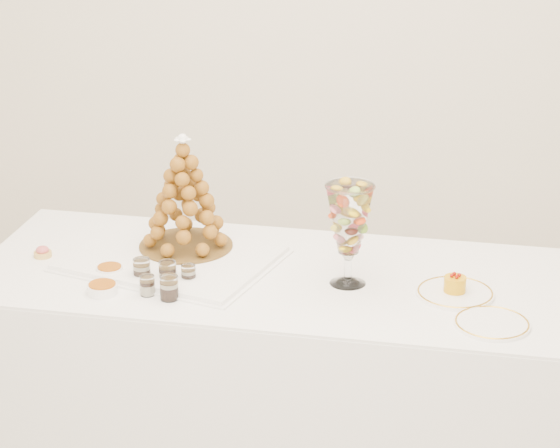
# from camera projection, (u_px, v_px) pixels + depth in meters

# --- Properties ---
(buffet_table) EXTENTS (2.10, 0.96, 0.78)m
(buffet_table) POSITION_uv_depth(u_px,v_px,m) (281.00, 378.00, 3.74)
(buffet_table) COLOR white
(buffet_table) RESTS_ON ground
(lace_tray) EXTENTS (0.77, 0.67, 0.02)m
(lace_tray) POSITION_uv_depth(u_px,v_px,m) (171.00, 259.00, 3.69)
(lace_tray) COLOR white
(lace_tray) RESTS_ON buffet_table
(macaron_vase) EXTENTS (0.15, 0.15, 0.33)m
(macaron_vase) POSITION_uv_depth(u_px,v_px,m) (349.00, 221.00, 3.45)
(macaron_vase) COLOR white
(macaron_vase) RESTS_ON buffet_table
(cake_plate) EXTENTS (0.25, 0.25, 0.01)m
(cake_plate) POSITION_uv_depth(u_px,v_px,m) (455.00, 293.00, 3.45)
(cake_plate) COLOR white
(cake_plate) RESTS_ON buffet_table
(spare_plate) EXTENTS (0.23, 0.23, 0.01)m
(spare_plate) POSITION_uv_depth(u_px,v_px,m) (492.00, 324.00, 3.25)
(spare_plate) COLOR white
(spare_plate) RESTS_ON buffet_table
(pink_tart) EXTENTS (0.06, 0.06, 0.04)m
(pink_tart) POSITION_uv_depth(u_px,v_px,m) (43.00, 252.00, 3.73)
(pink_tart) COLOR tan
(pink_tart) RESTS_ON buffet_table
(verrine_a) EXTENTS (0.06, 0.06, 0.08)m
(verrine_a) POSITION_uv_depth(u_px,v_px,m) (142.00, 270.00, 3.54)
(verrine_a) COLOR white
(verrine_a) RESTS_ON buffet_table
(verrine_b) EXTENTS (0.07, 0.07, 0.08)m
(verrine_b) POSITION_uv_depth(u_px,v_px,m) (168.00, 273.00, 3.52)
(verrine_b) COLOR white
(verrine_b) RESTS_ON buffet_table
(verrine_c) EXTENTS (0.05, 0.05, 0.06)m
(verrine_c) POSITION_uv_depth(u_px,v_px,m) (189.00, 274.00, 3.52)
(verrine_c) COLOR white
(verrine_c) RESTS_ON buffet_table
(verrine_d) EXTENTS (0.06, 0.06, 0.06)m
(verrine_d) POSITION_uv_depth(u_px,v_px,m) (147.00, 285.00, 3.44)
(verrine_d) COLOR white
(verrine_d) RESTS_ON buffet_table
(verrine_e) EXTENTS (0.07, 0.07, 0.08)m
(verrine_e) POSITION_uv_depth(u_px,v_px,m) (169.00, 288.00, 3.41)
(verrine_e) COLOR white
(verrine_e) RESTS_ON buffet_table
(ramekin_back) EXTENTS (0.09, 0.09, 0.03)m
(ramekin_back) POSITION_uv_depth(u_px,v_px,m) (110.00, 271.00, 3.59)
(ramekin_back) COLOR white
(ramekin_back) RESTS_ON buffet_table
(ramekin_front) EXTENTS (0.10, 0.10, 0.03)m
(ramekin_front) POSITION_uv_depth(u_px,v_px,m) (102.00, 289.00, 3.45)
(ramekin_front) COLOR white
(ramekin_front) RESTS_ON buffet_table
(croquembouche) EXTENTS (0.32, 0.32, 0.40)m
(croquembouche) POSITION_uv_depth(u_px,v_px,m) (184.00, 193.00, 3.69)
(croquembouche) COLOR brown
(croquembouche) RESTS_ON lace_tray
(mousse_cake) EXTENTS (0.07, 0.07, 0.06)m
(mousse_cake) POSITION_uv_depth(u_px,v_px,m) (455.00, 284.00, 3.44)
(mousse_cake) COLOR #D59609
(mousse_cake) RESTS_ON cake_plate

